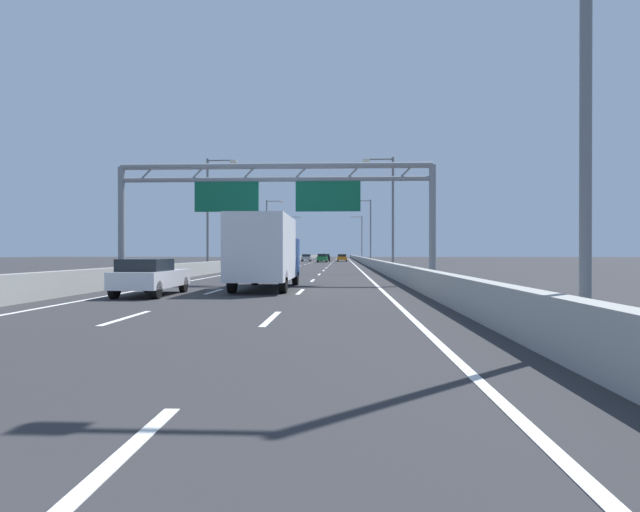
# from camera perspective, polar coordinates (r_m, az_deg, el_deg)

# --- Properties ---
(ground_plane) EXTENTS (260.00, 260.00, 0.00)m
(ground_plane) POSITION_cam_1_polar(r_m,az_deg,el_deg) (100.42, 0.40, -0.62)
(ground_plane) COLOR #2D2D30
(lane_dash_left_1) EXTENTS (0.16, 3.00, 0.01)m
(lane_dash_left_1) POSITION_cam_1_polar(r_m,az_deg,el_deg) (14.00, -20.15, -6.28)
(lane_dash_left_1) COLOR white
(lane_dash_left_1) RESTS_ON ground_plane
(lane_dash_left_2) EXTENTS (0.16, 3.00, 0.01)m
(lane_dash_left_2) POSITION_cam_1_polar(r_m,az_deg,el_deg) (22.54, -11.32, -3.77)
(lane_dash_left_2) COLOR white
(lane_dash_left_2) RESTS_ON ground_plane
(lane_dash_left_3) EXTENTS (0.16, 3.00, 0.01)m
(lane_dash_left_3) POSITION_cam_1_polar(r_m,az_deg,el_deg) (31.34, -7.40, -2.63)
(lane_dash_left_3) COLOR white
(lane_dash_left_3) RESTS_ON ground_plane
(lane_dash_left_4) EXTENTS (0.16, 3.00, 0.01)m
(lane_dash_left_4) POSITION_cam_1_polar(r_m,az_deg,el_deg) (40.23, -5.21, -1.98)
(lane_dash_left_4) COLOR white
(lane_dash_left_4) RESTS_ON ground_plane
(lane_dash_left_5) EXTENTS (0.16, 3.00, 0.01)m
(lane_dash_left_5) POSITION_cam_1_polar(r_m,az_deg,el_deg) (49.16, -3.82, -1.56)
(lane_dash_left_5) COLOR white
(lane_dash_left_5) RESTS_ON ground_plane
(lane_dash_left_6) EXTENTS (0.16, 3.00, 0.01)m
(lane_dash_left_6) POSITION_cam_1_polar(r_m,az_deg,el_deg) (58.11, -2.85, -1.28)
(lane_dash_left_6) COLOR white
(lane_dash_left_6) RESTS_ON ground_plane
(lane_dash_left_7) EXTENTS (0.16, 3.00, 0.01)m
(lane_dash_left_7) POSITION_cam_1_polar(r_m,az_deg,el_deg) (67.07, -2.14, -1.07)
(lane_dash_left_7) COLOR white
(lane_dash_left_7) RESTS_ON ground_plane
(lane_dash_left_8) EXTENTS (0.16, 3.00, 0.01)m
(lane_dash_left_8) POSITION_cam_1_polar(r_m,az_deg,el_deg) (76.05, -1.60, -0.90)
(lane_dash_left_8) COLOR white
(lane_dash_left_8) RESTS_ON ground_plane
(lane_dash_left_9) EXTENTS (0.16, 3.00, 0.01)m
(lane_dash_left_9) POSITION_cam_1_polar(r_m,az_deg,el_deg) (85.02, -1.18, -0.78)
(lane_dash_left_9) COLOR white
(lane_dash_left_9) RESTS_ON ground_plane
(lane_dash_left_10) EXTENTS (0.16, 3.00, 0.01)m
(lane_dash_left_10) POSITION_cam_1_polar(r_m,az_deg,el_deg) (94.01, -0.83, -0.67)
(lane_dash_left_10) COLOR white
(lane_dash_left_10) RESTS_ON ground_plane
(lane_dash_left_11) EXTENTS (0.16, 3.00, 0.01)m
(lane_dash_left_11) POSITION_cam_1_polar(r_m,az_deg,el_deg) (102.99, -0.55, -0.59)
(lane_dash_left_11) COLOR white
(lane_dash_left_11) RESTS_ON ground_plane
(lane_dash_left_12) EXTENTS (0.16, 3.00, 0.01)m
(lane_dash_left_12) POSITION_cam_1_polar(r_m,az_deg,el_deg) (111.98, -0.31, -0.52)
(lane_dash_left_12) COLOR white
(lane_dash_left_12) RESTS_ON ground_plane
(lane_dash_left_13) EXTENTS (0.16, 3.00, 0.01)m
(lane_dash_left_13) POSITION_cam_1_polar(r_m,az_deg,el_deg) (120.97, -0.11, -0.46)
(lane_dash_left_13) COLOR white
(lane_dash_left_13) RESTS_ON ground_plane
(lane_dash_left_14) EXTENTS (0.16, 3.00, 0.01)m
(lane_dash_left_14) POSITION_cam_1_polar(r_m,az_deg,el_deg) (129.96, 0.07, -0.40)
(lane_dash_left_14) COLOR white
(lane_dash_left_14) RESTS_ON ground_plane
(lane_dash_left_15) EXTENTS (0.16, 3.00, 0.01)m
(lane_dash_left_15) POSITION_cam_1_polar(r_m,az_deg,el_deg) (138.95, 0.22, -0.36)
(lane_dash_left_15) COLOR white
(lane_dash_left_15) RESTS_ON ground_plane
(lane_dash_left_16) EXTENTS (0.16, 3.00, 0.01)m
(lane_dash_left_16) POSITION_cam_1_polar(r_m,az_deg,el_deg) (147.95, 0.36, -0.32)
(lane_dash_left_16) COLOR white
(lane_dash_left_16) RESTS_ON ground_plane
(lane_dash_left_17) EXTENTS (0.16, 3.00, 0.01)m
(lane_dash_left_17) POSITION_cam_1_polar(r_m,az_deg,el_deg) (156.94, 0.48, -0.28)
(lane_dash_left_17) COLOR white
(lane_dash_left_17) RESTS_ON ground_plane
(lane_dash_right_0) EXTENTS (0.16, 3.00, 0.01)m
(lane_dash_right_0) POSITION_cam_1_polar(r_m,az_deg,el_deg) (4.51, -21.94, -20.49)
(lane_dash_right_0) COLOR white
(lane_dash_right_0) RESTS_ON ground_plane
(lane_dash_right_1) EXTENTS (0.16, 3.00, 0.01)m
(lane_dash_right_1) POSITION_cam_1_polar(r_m,az_deg,el_deg) (13.06, -5.30, -6.74)
(lane_dash_right_1) COLOR white
(lane_dash_right_1) RESTS_ON ground_plane
(lane_dash_right_2) EXTENTS (0.16, 3.00, 0.01)m
(lane_dash_right_2) POSITION_cam_1_polar(r_m,az_deg,el_deg) (21.97, -2.14, -3.88)
(lane_dash_right_2) COLOR white
(lane_dash_right_2) RESTS_ON ground_plane
(lane_dash_right_3) EXTENTS (0.16, 3.00, 0.01)m
(lane_dash_right_3) POSITION_cam_1_polar(r_m,az_deg,el_deg) (30.93, -0.81, -2.66)
(lane_dash_right_3) COLOR white
(lane_dash_right_3) RESTS_ON ground_plane
(lane_dash_right_4) EXTENTS (0.16, 3.00, 0.01)m
(lane_dash_right_4) POSITION_cam_1_polar(r_m,az_deg,el_deg) (39.91, -0.08, -2.00)
(lane_dash_right_4) COLOR white
(lane_dash_right_4) RESTS_ON ground_plane
(lane_dash_right_5) EXTENTS (0.16, 3.00, 0.01)m
(lane_dash_right_5) POSITION_cam_1_polar(r_m,az_deg,el_deg) (48.90, 0.38, -1.57)
(lane_dash_right_5) COLOR white
(lane_dash_right_5) RESTS_ON ground_plane
(lane_dash_right_6) EXTENTS (0.16, 3.00, 0.01)m
(lane_dash_right_6) POSITION_cam_1_polar(r_m,az_deg,el_deg) (57.89, 0.70, -1.28)
(lane_dash_right_6) COLOR white
(lane_dash_right_6) RESTS_ON ground_plane
(lane_dash_right_7) EXTENTS (0.16, 3.00, 0.01)m
(lane_dash_right_7) POSITION_cam_1_polar(r_m,az_deg,el_deg) (66.88, 0.93, -1.07)
(lane_dash_right_7) COLOR white
(lane_dash_right_7) RESTS_ON ground_plane
(lane_dash_right_8) EXTENTS (0.16, 3.00, 0.01)m
(lane_dash_right_8) POSITION_cam_1_polar(r_m,az_deg,el_deg) (75.88, 1.11, -0.91)
(lane_dash_right_8) COLOR white
(lane_dash_right_8) RESTS_ON ground_plane
(lane_dash_right_9) EXTENTS (0.16, 3.00, 0.01)m
(lane_dash_right_9) POSITION_cam_1_polar(r_m,az_deg,el_deg) (84.87, 1.25, -0.78)
(lane_dash_right_9) COLOR white
(lane_dash_right_9) RESTS_ON ground_plane
(lane_dash_right_10) EXTENTS (0.16, 3.00, 0.01)m
(lane_dash_right_10) POSITION_cam_1_polar(r_m,az_deg,el_deg) (93.87, 1.36, -0.68)
(lane_dash_right_10) COLOR white
(lane_dash_right_10) RESTS_ON ground_plane
(lane_dash_right_11) EXTENTS (0.16, 3.00, 0.01)m
(lane_dash_right_11) POSITION_cam_1_polar(r_m,az_deg,el_deg) (102.87, 1.46, -0.59)
(lane_dash_right_11) COLOR white
(lane_dash_right_11) RESTS_ON ground_plane
(lane_dash_right_12) EXTENTS (0.16, 3.00, 0.01)m
(lane_dash_right_12) POSITION_cam_1_polar(r_m,az_deg,el_deg) (111.87, 1.53, -0.52)
(lane_dash_right_12) COLOR white
(lane_dash_right_12) RESTS_ON ground_plane
(lane_dash_right_13) EXTENTS (0.16, 3.00, 0.01)m
(lane_dash_right_13) POSITION_cam_1_polar(r_m,az_deg,el_deg) (120.86, 1.60, -0.46)
(lane_dash_right_13) COLOR white
(lane_dash_right_13) RESTS_ON ground_plane
(lane_dash_right_14) EXTENTS (0.16, 3.00, 0.01)m
(lane_dash_right_14) POSITION_cam_1_polar(r_m,az_deg,el_deg) (129.86, 1.66, -0.41)
(lane_dash_right_14) COLOR white
(lane_dash_right_14) RESTS_ON ground_plane
(lane_dash_right_15) EXTENTS (0.16, 3.00, 0.01)m
(lane_dash_right_15) POSITION_cam_1_polar(r_m,az_deg,el_deg) (138.86, 1.71, -0.36)
(lane_dash_right_15) COLOR white
(lane_dash_right_15) RESTS_ON ground_plane
(lane_dash_right_16) EXTENTS (0.16, 3.00, 0.01)m
(lane_dash_right_16) POSITION_cam_1_polar(r_m,az_deg,el_deg) (147.86, 1.75, -0.32)
(lane_dash_right_16) COLOR white
(lane_dash_right_16) RESTS_ON ground_plane
(lane_dash_right_17) EXTENTS (0.16, 3.00, 0.01)m
(lane_dash_right_17) POSITION_cam_1_polar(r_m,az_deg,el_deg) (156.86, 1.79, -0.28)
(lane_dash_right_17) COLOR white
(lane_dash_right_17) RESTS_ON ground_plane
(edge_line_left) EXTENTS (0.16, 176.00, 0.01)m
(edge_line_left) POSITION_cam_1_polar(r_m,az_deg,el_deg) (88.79, -3.26, -0.73)
(edge_line_left) COLOR white
(edge_line_left) RESTS_ON ground_plane
(edge_line_right) EXTENTS (0.16, 176.00, 0.01)m
(edge_line_right) POSITION_cam_1_polar(r_m,az_deg,el_deg) (88.37, 3.53, -0.74)
(edge_line_right) COLOR white
(edge_line_right) RESTS_ON ground_plane
(barrier_left) EXTENTS (0.45, 220.00, 0.95)m
(barrier_left) POSITION_cam_1_polar(r_m,az_deg,el_deg) (110.84, -2.98, -0.28)
(barrier_left) COLOR #9E9E99
(barrier_left) RESTS_ON ground_plane
(barrier_right) EXTENTS (0.45, 220.00, 0.95)m
(barrier_right) POSITION_cam_1_polar(r_m,az_deg,el_deg) (110.40, 4.17, -0.29)
(barrier_right) COLOR #9E9E99
(barrier_right) RESTS_ON ground_plane
(sign_gantry) EXTENTS (16.82, 0.36, 6.36)m
(sign_gantry) POSITION_cam_1_polar(r_m,az_deg,el_deg) (28.10, -4.82, 6.89)
(sign_gantry) COLOR gray
(sign_gantry) RESTS_ON ground_plane
(streetlamp_right_near) EXTENTS (2.58, 0.28, 9.50)m
(streetlamp_right_near) POSITION_cam_1_polar(r_m,az_deg,el_deg) (10.71, 25.52, 21.00)
(streetlamp_right_near) COLOR slate
(streetlamp_right_near) RESTS_ON ground_plane
(streetlamp_left_mid) EXTENTS (2.58, 0.28, 9.50)m
(streetlamp_left_mid) POSITION_cam_1_polar(r_m,az_deg,el_deg) (45.19, -11.73, 5.11)
(streetlamp_left_mid) COLOR slate
(streetlamp_left_mid) RESTS_ON ground_plane
(streetlamp_right_mid) EXTENTS (2.58, 0.28, 9.50)m
(streetlamp_right_mid) POSITION_cam_1_polar(r_m,az_deg,el_deg) (44.01, 7.56, 5.24)
(streetlamp_right_mid) COLOR slate
(streetlamp_right_mid) RESTS_ON ground_plane
(streetlamp_left_far) EXTENTS (2.58, 0.28, 9.50)m
(streetlamp_left_far) POSITION_cam_1_polar(r_m,az_deg,el_deg) (78.98, -5.60, 3.05)
(streetlamp_left_far) COLOR slate
(streetlamp_left_far) RESTS_ON ground_plane
(streetlamp_right_far) EXTENTS (2.58, 0.28, 9.50)m
(streetlamp_right_far) POSITION_cam_1_polar(r_m,az_deg,el_deg) (78.30, 5.30, 3.08)
(streetlamp_right_far) COLOR slate
(streetlamp_right_far) RESTS_ON ground_plane
(streetlamp_left_distant) EXTENTS (2.58, 0.28, 9.50)m
(streetlamp_left_distant) POSITION_cam_1_polar(r_m,az_deg,el_deg) (113.16, -3.16, 2.22)
(streetlamp_left_distant) COLOR slate
(streetlamp_left_distant) RESTS_ON ground_plane
(streetlamp_right_distant) EXTENTS (2.58, 0.28, 9.50)m
(streetlamp_right_distant) POSITION_cam_1_polar(r_m,az_deg,el_deg) (112.69, 4.42, 2.23)
(streetlamp_right_distant) COLOR slate
(streetlamp_right_distant) RESTS_ON ground_plane
(orange_car) EXTENTS (1.82, 4.56, 1.43)m
(orange_car) POSITION_cam_1_polar(r_m,az_deg,el_deg) (101.74, 2.39, -0.19)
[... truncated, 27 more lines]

